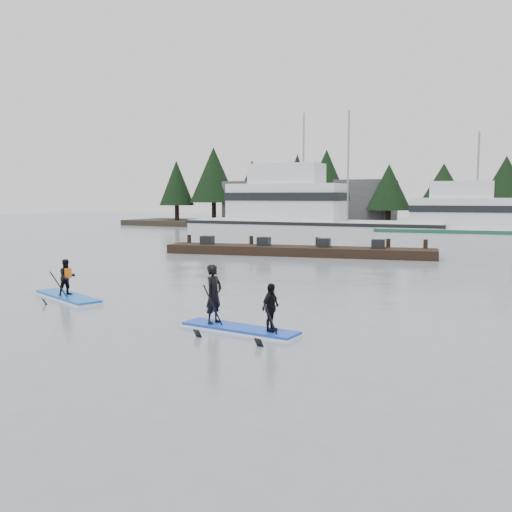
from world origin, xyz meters
The scene contains 11 objects.
ground centered at (0.00, 0.00, 0.00)m, with size 160.00×160.00×0.00m, color slate.
far_shore centered at (0.00, 42.00, 0.30)m, with size 70.00×8.00×0.60m, color #2D281E.
treeline centered at (0.00, 42.00, 0.00)m, with size 60.00×4.00×8.00m, color black, non-canonical shape.
waterfront_building centered at (-14.00, 44.00, 2.50)m, with size 18.00×6.00×5.00m, color #4C4C51.
fishing_boat_large centered at (-7.42, 28.50, 0.85)m, with size 20.23×6.80×10.98m.
fishing_boat_medium centered at (5.33, 28.82, 0.62)m, with size 15.08×6.24×8.69m.
floating_dock centered at (-2.99, 16.64, 0.26)m, with size 15.34×2.05×0.51m, color black.
buoy_a centered at (-15.76, 25.88, 0.00)m, with size 0.56×0.56×0.56m, color orange.
buoy_b centered at (0.65, 21.59, 0.00)m, with size 0.51×0.51×0.51m, color orange.
paddleboard_solo centered at (-4.06, 0.39, 0.39)m, with size 3.41×1.90×1.79m.
paddleboard_duo centered at (3.16, -0.86, 0.56)m, with size 3.18×1.21×2.13m.
Camera 1 is at (10.17, -13.03, 3.37)m, focal length 40.00 mm.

